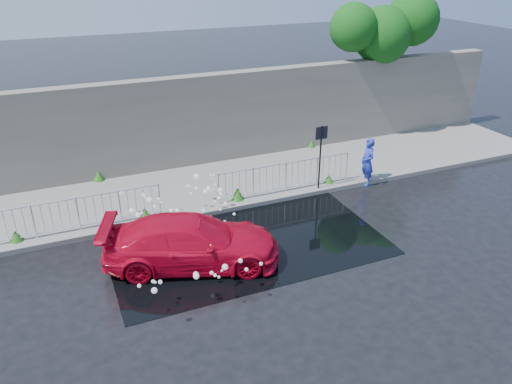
% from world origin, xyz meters
% --- Properties ---
extents(ground, '(90.00, 90.00, 0.00)m').
position_xyz_m(ground, '(0.00, 0.00, 0.00)').
color(ground, black).
rests_on(ground, ground).
extents(pavement, '(30.00, 4.00, 0.15)m').
position_xyz_m(pavement, '(0.00, 5.00, 0.07)').
color(pavement, slate).
rests_on(pavement, ground).
extents(curb, '(30.00, 0.25, 0.16)m').
position_xyz_m(curb, '(0.00, 3.00, 0.08)').
color(curb, slate).
rests_on(curb, ground).
extents(retaining_wall, '(30.00, 0.60, 3.50)m').
position_xyz_m(retaining_wall, '(0.00, 7.20, 1.90)').
color(retaining_wall, '#625D52').
rests_on(retaining_wall, pavement).
extents(puddle, '(8.00, 5.00, 0.01)m').
position_xyz_m(puddle, '(0.50, 1.00, 0.01)').
color(puddle, black).
rests_on(puddle, ground).
extents(sign_post, '(0.45, 0.06, 2.50)m').
position_xyz_m(sign_post, '(4.20, 3.10, 1.72)').
color(sign_post, black).
rests_on(sign_post, ground).
extents(tree, '(5.18, 2.49, 6.36)m').
position_xyz_m(tree, '(9.68, 7.41, 4.86)').
color(tree, '#332114').
rests_on(tree, ground).
extents(railing_left, '(5.05, 0.05, 1.10)m').
position_xyz_m(railing_left, '(-4.00, 3.35, 0.74)').
color(railing_left, silver).
rests_on(railing_left, pavement).
extents(railing_right, '(5.05, 0.05, 1.10)m').
position_xyz_m(railing_right, '(3.00, 3.35, 0.74)').
color(railing_right, silver).
rests_on(railing_right, pavement).
extents(weeds, '(12.17, 3.93, 0.44)m').
position_xyz_m(weeds, '(-0.22, 4.51, 0.33)').
color(weeds, '#225316').
rests_on(weeds, pavement).
extents(water_spray, '(3.64, 5.83, 1.14)m').
position_xyz_m(water_spray, '(-1.29, 1.69, 0.74)').
color(water_spray, white).
rests_on(water_spray, ground).
extents(red_car, '(5.16, 3.38, 1.39)m').
position_xyz_m(red_car, '(-1.29, 0.43, 0.70)').
color(red_car, red).
rests_on(red_car, ground).
extents(person, '(0.50, 0.70, 1.79)m').
position_xyz_m(person, '(6.17, 3.00, 0.90)').
color(person, '#2232AE').
rests_on(person, ground).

